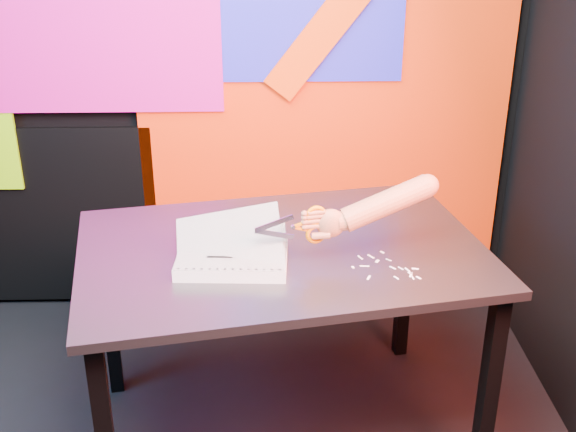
{
  "coord_description": "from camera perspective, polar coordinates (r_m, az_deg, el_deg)",
  "views": [
    {
      "loc": [
        0.42,
        -1.55,
        1.81
      ],
      "look_at": [
        0.47,
        0.53,
        0.87
      ],
      "focal_mm": 45.0,
      "sensor_mm": 36.0,
      "label": 1
    }
  ],
  "objects": [
    {
      "name": "room",
      "position": [
        1.67,
        -16.11,
        7.43
      ],
      "size": [
        3.01,
        3.01,
        2.71
      ],
      "color": "black",
      "rests_on": "ground"
    },
    {
      "name": "backdrop",
      "position": [
        3.15,
        -8.07,
        8.38
      ],
      "size": [
        2.88,
        0.05,
        2.08
      ],
      "color": "red",
      "rests_on": "ground"
    },
    {
      "name": "work_table",
      "position": [
        2.38,
        -0.5,
        -4.21
      ],
      "size": [
        1.44,
        1.1,
        0.75
      ],
      "rotation": [
        0.0,
        0.0,
        0.19
      ],
      "color": "black",
      "rests_on": "ground"
    },
    {
      "name": "printout_stack",
      "position": [
        2.24,
        -4.4,
        -3.25
      ],
      "size": [
        0.36,
        0.26,
        0.18
      ],
      "rotation": [
        0.0,
        0.0,
        -0.05
      ],
      "color": "silver",
      "rests_on": "work_table"
    },
    {
      "name": "scissors",
      "position": [
        2.18,
        1.83,
        -0.73
      ],
      "size": [
        0.22,
        0.05,
        0.13
      ],
      "rotation": [
        0.0,
        0.0,
        0.2
      ],
      "color": "#9B9BC1",
      "rests_on": "printout_stack"
    },
    {
      "name": "hand_forearm",
      "position": [
        2.22,
        7.04,
        0.78
      ],
      "size": [
        0.42,
        0.13,
        0.18
      ],
      "rotation": [
        0.0,
        0.0,
        0.2
      ],
      "color": "#B45B3A",
      "rests_on": "work_table"
    },
    {
      "name": "paper_clippings",
      "position": [
        2.24,
        7.95,
        -4.04
      ],
      "size": [
        0.21,
        0.19,
        0.0
      ],
      "color": "white",
      "rests_on": "work_table"
    }
  ]
}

